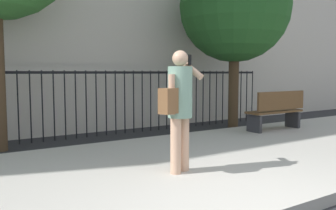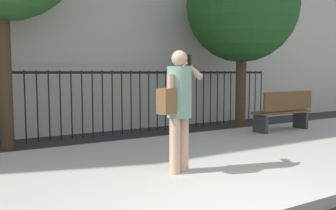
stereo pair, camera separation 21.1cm
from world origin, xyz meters
name	(u,v)px [view 1 (the left image)]	position (x,y,z in m)	size (l,w,h in m)	color
sidewalk	(154,171)	(0.00, 2.20, 0.07)	(28.00, 4.40, 0.15)	#B2ADA3
iron_fence	(70,95)	(0.00, 5.90, 1.02)	(12.03, 0.04, 1.60)	black
pedestrian_on_phone	(179,102)	(0.12, 1.73, 1.14)	(0.72, 0.53, 1.70)	tan
street_bench	(277,110)	(4.29, 3.47, 0.65)	(1.60, 0.45, 0.95)	brown
street_tree_near	(235,7)	(4.15, 4.84, 3.28)	(2.95, 2.95, 4.77)	#4C3823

